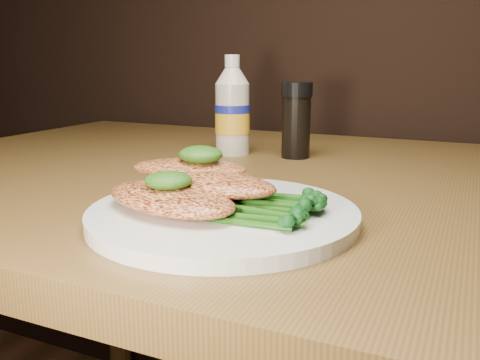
% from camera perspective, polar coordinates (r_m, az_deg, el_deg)
% --- Properties ---
extents(plate, '(0.27, 0.27, 0.01)m').
position_cam_1_polar(plate, '(0.51, -1.89, -3.85)').
color(plate, white).
rests_on(plate, dining_table).
extents(chicken_front, '(0.17, 0.12, 0.02)m').
position_cam_1_polar(chicken_front, '(0.50, -7.75, -2.06)').
color(chicken_front, '#ED8B4B').
rests_on(chicken_front, plate).
extents(chicken_mid, '(0.16, 0.09, 0.02)m').
position_cam_1_polar(chicken_mid, '(0.52, -3.20, -0.34)').
color(chicken_mid, '#ED8B4B').
rests_on(chicken_mid, plate).
extents(chicken_back, '(0.14, 0.09, 0.02)m').
position_cam_1_polar(chicken_back, '(0.56, -5.66, 1.26)').
color(chicken_back, '#ED8B4B').
rests_on(chicken_back, plate).
extents(pesto_front, '(0.06, 0.05, 0.02)m').
position_cam_1_polar(pesto_front, '(0.50, -7.95, -0.05)').
color(pesto_front, black).
rests_on(pesto_front, chicken_front).
extents(pesto_back, '(0.06, 0.05, 0.02)m').
position_cam_1_polar(pesto_back, '(0.55, -4.39, 2.82)').
color(pesto_back, black).
rests_on(pesto_back, chicken_back).
extents(broccolini_bundle, '(0.15, 0.13, 0.02)m').
position_cam_1_polar(broccolini_bundle, '(0.48, 2.44, -2.68)').
color(broccolini_bundle, '#1F5212').
rests_on(broccolini_bundle, plate).
extents(mayo_bottle, '(0.07, 0.07, 0.16)m').
position_cam_1_polar(mayo_bottle, '(0.86, -0.86, 8.28)').
color(mayo_bottle, beige).
rests_on(mayo_bottle, dining_table).
extents(pepper_grinder, '(0.06, 0.06, 0.12)m').
position_cam_1_polar(pepper_grinder, '(0.83, 6.25, 6.59)').
color(pepper_grinder, black).
rests_on(pepper_grinder, dining_table).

